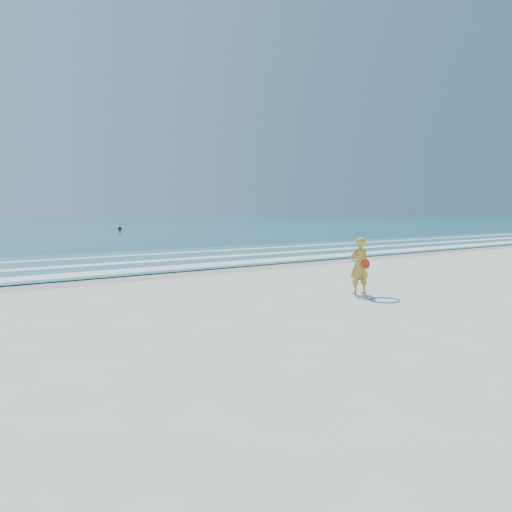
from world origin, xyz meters
TOP-DOWN VIEW (x-y plane):
  - ground at (0.00, 0.00)m, footprint 400.00×400.00m
  - wet_sand at (0.00, 9.00)m, footprint 400.00×2.40m
  - shallow at (0.00, 14.00)m, footprint 400.00×10.00m
  - foam_near at (0.00, 10.30)m, footprint 400.00×1.40m
  - foam_mid at (0.00, 13.20)m, footprint 400.00×0.90m
  - foam_far at (0.00, 16.50)m, footprint 400.00×0.60m
  - hoop at (1.56, 0.58)m, footprint 0.82×0.82m
  - buoy at (13.50, 49.01)m, footprint 0.44×0.44m
  - woman at (1.81, 1.67)m, footprint 0.66×0.53m

SIDE VIEW (x-z plane):
  - ground at x=0.00m, z-range 0.00..0.00m
  - wet_sand at x=0.00m, z-range 0.00..0.00m
  - hoop at x=1.56m, z-range 0.00..0.03m
  - shallow at x=0.00m, z-range 0.04..0.05m
  - foam_near at x=0.00m, z-range 0.05..0.06m
  - foam_mid at x=0.00m, z-range 0.05..0.06m
  - foam_far at x=0.00m, z-range 0.05..0.06m
  - buoy at x=13.50m, z-range 0.04..0.48m
  - woman at x=1.81m, z-range 0.00..1.59m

